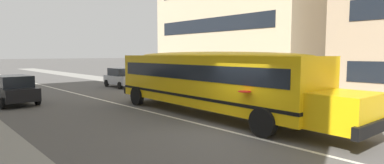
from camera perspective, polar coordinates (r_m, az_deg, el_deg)
name	(u,v)px	position (r m, az deg, el deg)	size (l,w,h in m)	color
ground_plane	(234,133)	(11.36, 7.81, -9.30)	(400.00, 400.00, 0.00)	#54514F
sidewalk_far	(327,108)	(17.55, 23.72, -4.52)	(120.00, 3.00, 0.01)	gray
lane_centreline	(234,133)	(11.36, 7.81, -9.28)	(110.00, 0.16, 0.01)	silver
school_bus	(210,77)	(14.26, 3.35, 0.84)	(13.28, 3.43, 2.95)	yellow
parked_car_black_near_corner	(13,90)	(20.02, -30.25, -1.22)	(3.98, 2.04, 1.64)	black
parked_car_silver_beside_sign	(122,77)	(27.08, -12.91, 0.85)	(3.97, 2.02, 1.64)	#B7BABF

